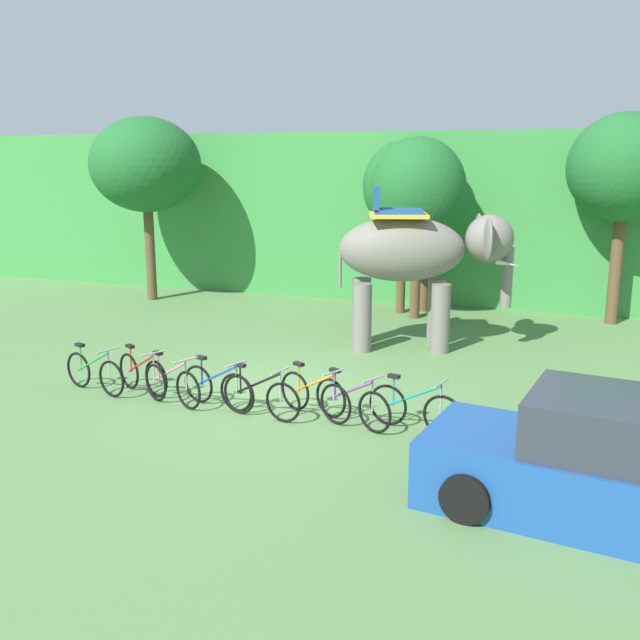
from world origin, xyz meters
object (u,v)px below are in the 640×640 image
at_px(bike_blue, 218,387).
at_px(bike_purple, 352,403).
at_px(tree_center_right, 146,165).
at_px(tree_far_left, 403,187).
at_px(tree_far_right, 427,209).
at_px(bike_black, 259,396).
at_px(bike_orange, 315,395).
at_px(elephant, 416,255).
at_px(bike_pink, 172,383).
at_px(tree_right, 418,192).
at_px(parked_car, 599,469).
at_px(bike_green, 94,373).
at_px(tree_center_left, 625,168).
at_px(bike_red, 142,375).
at_px(bike_teal, 415,409).

height_order(bike_blue, bike_purple, same).
height_order(tree_center_right, tree_far_left, tree_center_right).
bearing_deg(tree_center_right, tree_far_right, 7.68).
distance_m(bike_black, bike_orange, 0.97).
bearing_deg(elephant, bike_pink, -122.12).
bearing_deg(bike_orange, tree_right, 90.16).
bearing_deg(parked_car, tree_right, 113.46).
distance_m(tree_far_left, bike_pink, 9.88).
bearing_deg(elephant, tree_far_right, 98.30).
distance_m(tree_far_right, bike_black, 10.08).
bearing_deg(bike_black, tree_far_left, 87.85).
relative_size(tree_center_right, bike_orange, 3.60).
bearing_deg(bike_pink, tree_far_left, 76.65).
distance_m(bike_green, bike_black, 3.54).
height_order(tree_right, bike_green, tree_right).
relative_size(tree_center_left, bike_red, 3.62).
distance_m(tree_far_left, tree_far_right, 0.97).
bearing_deg(bike_purple, elephant, 90.92).
xyz_separation_m(tree_far_left, bike_pink, (-2.16, -9.10, -3.21)).
relative_size(bike_red, bike_black, 0.92).
height_order(tree_right, bike_orange, tree_right).
bearing_deg(bike_black, tree_center_left, 58.11).
height_order(bike_red, bike_black, same).
distance_m(tree_center_right, bike_teal, 13.72).
height_order(tree_far_right, bike_purple, tree_far_right).
bearing_deg(parked_car, tree_far_right, 111.36).
xyz_separation_m(tree_center_left, bike_red, (-8.68, -9.42, -3.75)).
relative_size(bike_green, bike_red, 1.07).
bearing_deg(bike_blue, elephant, 65.42).
distance_m(bike_pink, bike_blue, 0.93).
xyz_separation_m(tree_right, bike_purple, (0.75, -8.50, -3.12)).
height_order(tree_right, elephant, tree_right).
height_order(bike_purple, bike_teal, same).
bearing_deg(bike_purple, bike_green, 179.82).
relative_size(tree_far_left, bike_orange, 3.12).
relative_size(bike_red, bike_teal, 0.92).
height_order(tree_far_left, tree_far_right, tree_far_left).
height_order(tree_far_left, bike_purple, tree_far_left).
relative_size(tree_center_right, tree_far_left, 1.15).
bearing_deg(tree_center_left, tree_center_right, -174.84).
xyz_separation_m(tree_far_left, parked_car, (5.10, -11.08, -2.95)).
distance_m(tree_center_right, bike_black, 12.03).
height_order(bike_orange, bike_purple, same).
bearing_deg(bike_teal, parked_car, -37.29).
xyz_separation_m(tree_right, bike_blue, (-1.77, -8.49, -3.12)).
bearing_deg(bike_black, bike_teal, 5.35).
bearing_deg(tree_far_right, tree_center_right, -172.32).
height_order(tree_center_left, bike_orange, tree_center_left).
relative_size(bike_purple, bike_teal, 0.93).
bearing_deg(tree_center_left, bike_pink, -129.31).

